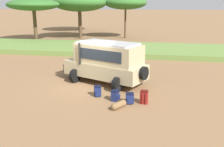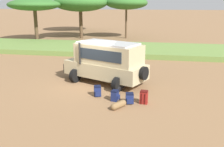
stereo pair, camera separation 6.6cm
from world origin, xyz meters
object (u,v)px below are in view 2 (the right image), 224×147
backpack_beside_front_wheel (144,97)px  acacia_tree_left_mid (79,1)px  backpack_near_rear_wheel (130,98)px  acacia_tree_right_mid (126,3)px  acacia_tree_centre_back (80,3)px  backpack_outermost (115,96)px  acacia_tree_far_left (34,5)px  backpack_cluster_center (98,91)px  duffel_bag_soft_canvas (119,105)px  safari_vehicle (107,62)px  duffel_bag_low_black_case (119,87)px

backpack_beside_front_wheel → acacia_tree_left_mid: (-12.61, 30.40, 4.49)m
backpack_near_rear_wheel → acacia_tree_right_mid: (-3.31, 23.16, 4.31)m
acacia_tree_centre_back → backpack_outermost: bearing=-68.9°
acacia_tree_far_left → acacia_tree_left_mid: size_ratio=0.83×
backpack_beside_front_wheel → backpack_cluster_center: backpack_beside_front_wheel is taller
acacia_tree_right_mid → duffel_bag_soft_canvas: bearing=-83.1°
backpack_outermost → acacia_tree_far_left: (-12.83, 17.84, 4.09)m
acacia_tree_far_left → acacia_tree_left_mid: bearing=82.6°
acacia_tree_centre_back → backpack_cluster_center: bearing=-70.8°
backpack_near_rear_wheel → acacia_tree_far_left: acacia_tree_far_left is taller
backpack_outermost → acacia_tree_far_left: acacia_tree_far_left is taller
backpack_near_rear_wheel → acacia_tree_centre_back: (-9.12, 21.94, 4.34)m
safari_vehicle → backpack_beside_front_wheel: 3.91m
acacia_tree_centre_back → acacia_tree_far_left: bearing=-138.9°
backpack_near_rear_wheel → backpack_outermost: (-0.74, 0.23, 0.00)m
backpack_cluster_center → backpack_near_rear_wheel: (1.74, -0.70, -0.01)m
backpack_outermost → acacia_tree_centre_back: (-8.38, 21.71, 4.33)m
backpack_near_rear_wheel → duffel_bag_low_black_case: bearing=114.1°
backpack_cluster_center → backpack_near_rear_wheel: size_ratio=1.05×
acacia_tree_centre_back → acacia_tree_right_mid: (5.81, 1.22, -0.02)m
backpack_beside_front_wheel → backpack_outermost: (-1.41, 0.11, -0.06)m
acacia_tree_far_left → acacia_tree_centre_back: acacia_tree_centre_back is taller
duffel_bag_soft_canvas → backpack_near_rear_wheel: bearing=57.3°
backpack_near_rear_wheel → acacia_tree_right_mid: acacia_tree_right_mid is taller
acacia_tree_right_mid → backpack_beside_front_wheel: bearing=-80.2°
duffel_bag_low_black_case → acacia_tree_centre_back: bearing=112.4°
backpack_near_rear_wheel → duffel_bag_low_black_case: backpack_near_rear_wheel is taller
safari_vehicle → acacia_tree_right_mid: size_ratio=0.98×
duffel_bag_low_black_case → acacia_tree_far_left: acacia_tree_far_left is taller
acacia_tree_right_mid → backpack_outermost: bearing=-83.6°
backpack_cluster_center → acacia_tree_far_left: 21.40m
backpack_near_rear_wheel → backpack_outermost: backpack_outermost is taller
backpack_outermost → duffel_bag_soft_canvas: (0.32, -0.89, -0.10)m
acacia_tree_far_left → backpack_beside_front_wheel: bearing=-51.6°
acacia_tree_left_mid → acacia_tree_right_mid: 11.35m
backpack_outermost → acacia_tree_left_mid: size_ratio=0.07×
backpack_cluster_center → duffel_bag_low_black_case: bearing=49.0°
backpack_outermost → backpack_cluster_center: bearing=154.5°
backpack_near_rear_wheel → duffel_bag_soft_canvas: bearing=-122.7°
duffel_bag_low_black_case → duffel_bag_soft_canvas: bearing=-81.3°
backpack_outermost → acacia_tree_right_mid: size_ratio=0.10×
duffel_bag_low_black_case → acacia_tree_right_mid: (-2.51, 21.37, 4.37)m
backpack_beside_front_wheel → acacia_tree_right_mid: (-3.97, 23.04, 4.25)m
acacia_tree_left_mid → acacia_tree_right_mid: bearing=-40.4°
backpack_near_rear_wheel → acacia_tree_centre_back: acacia_tree_centre_back is taller
backpack_cluster_center → acacia_tree_right_mid: bearing=94.0°
acacia_tree_right_mid → acacia_tree_far_left: bearing=-153.6°
acacia_tree_left_mid → acacia_tree_right_mid: acacia_tree_left_mid is taller
acacia_tree_left_mid → acacia_tree_right_mid: size_ratio=1.43×
backpack_beside_front_wheel → backpack_cluster_center: (-2.40, 0.58, -0.05)m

